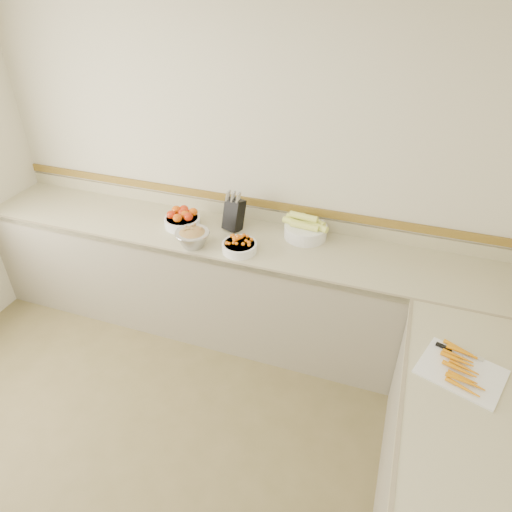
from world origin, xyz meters
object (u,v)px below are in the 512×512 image
(knife_block, at_px, (234,214))
(rhubarb_bowl, at_px, (193,237))
(tomato_bowl, at_px, (182,219))
(cutting_board, at_px, (461,369))
(cherry_tomato_bowl, at_px, (240,246))
(corn_bowl, at_px, (305,229))

(knife_block, bearing_deg, rhubarb_bowl, -119.81)
(tomato_bowl, bearing_deg, cutting_board, -23.39)
(tomato_bowl, xyz_separation_m, cherry_tomato_bowl, (0.54, -0.19, -0.02))
(rhubarb_bowl, bearing_deg, cutting_board, -19.30)
(cherry_tomato_bowl, bearing_deg, corn_bowl, 41.42)
(cherry_tomato_bowl, relative_size, corn_bowl, 0.71)
(rhubarb_bowl, bearing_deg, tomato_bowl, 130.51)
(corn_bowl, bearing_deg, rhubarb_bowl, -152.10)
(knife_block, xyz_separation_m, cutting_board, (1.61, -0.96, -0.11))
(corn_bowl, height_order, cutting_board, corn_bowl)
(tomato_bowl, xyz_separation_m, cutting_board, (2.00, -0.87, -0.04))
(tomato_bowl, height_order, cherry_tomato_bowl, tomato_bowl)
(cherry_tomato_bowl, relative_size, rhubarb_bowl, 1.01)
(knife_block, bearing_deg, cherry_tomato_bowl, -61.74)
(knife_block, xyz_separation_m, cherry_tomato_bowl, (0.15, -0.29, -0.08))
(cherry_tomato_bowl, bearing_deg, rhubarb_bowl, -172.73)
(rhubarb_bowl, distance_m, cutting_board, 1.91)
(tomato_bowl, distance_m, cutting_board, 2.18)
(cherry_tomato_bowl, xyz_separation_m, rhubarb_bowl, (-0.34, -0.04, 0.03))
(cherry_tomato_bowl, height_order, corn_bowl, corn_bowl)
(corn_bowl, bearing_deg, cutting_board, -43.66)
(knife_block, relative_size, corn_bowl, 0.89)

